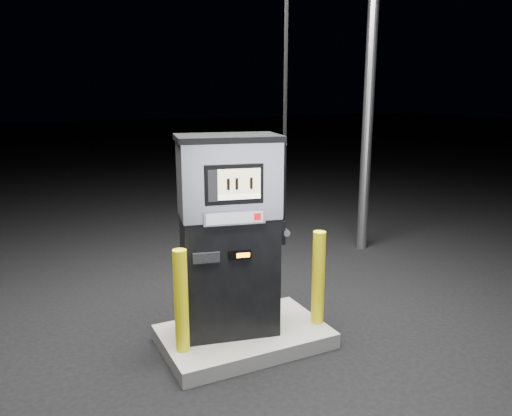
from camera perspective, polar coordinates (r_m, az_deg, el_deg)
name	(u,v)px	position (r m, az deg, el deg)	size (l,w,h in m)	color
ground	(244,343)	(5.14, -1.36, -15.21)	(80.00, 80.00, 0.00)	black
pump_island	(244,336)	(5.10, -1.36, -14.47)	(1.60, 1.00, 0.15)	slate
fuel_dispenser	(230,234)	(4.72, -3.05, -2.98)	(1.10, 0.75, 3.96)	black
bollard_left	(181,301)	(4.56, -8.54, -10.47)	(0.13, 0.13, 0.95)	#FFED0E
bollard_right	(318,278)	(5.07, 7.13, -7.91)	(0.13, 0.13, 0.96)	#FFED0E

